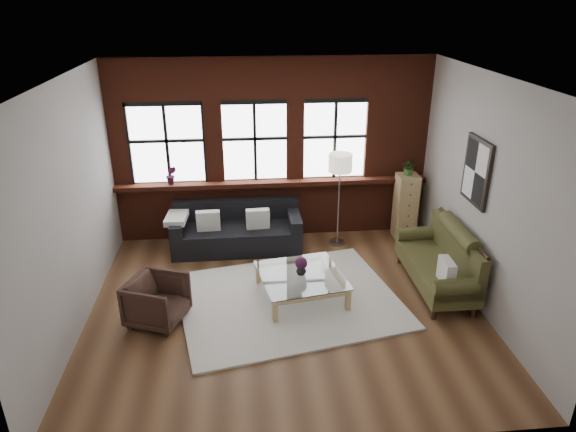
{
  "coord_description": "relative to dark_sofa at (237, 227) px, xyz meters",
  "views": [
    {
      "loc": [
        -0.55,
        -6.21,
        4.16
      ],
      "look_at": [
        0.1,
        0.6,
        1.15
      ],
      "focal_mm": 32.0,
      "sensor_mm": 36.0,
      "label": 1
    }
  ],
  "objects": [
    {
      "name": "sill_plant",
      "position": [
        -1.09,
        0.42,
        0.85
      ],
      "size": [
        0.2,
        0.17,
        0.33
      ],
      "primitive_type": "imported",
      "rotation": [
        0.0,
        0.0,
        -0.1
      ],
      "color": "#4B193F",
      "rests_on": "sill_ledge"
    },
    {
      "name": "shag_rug",
      "position": [
        0.74,
        -1.77,
        -0.38
      ],
      "size": [
        3.51,
        2.99,
        0.03
      ],
      "primitive_type": "cube",
      "rotation": [
        0.0,
        0.0,
        0.2
      ],
      "color": "beige",
      "rests_on": "floor"
    },
    {
      "name": "wall_left",
      "position": [
        -2.08,
        -1.9,
        1.2
      ],
      "size": [
        0.0,
        5.0,
        5.0
      ],
      "primitive_type": "plane",
      "rotation": [
        1.57,
        0.0,
        1.57
      ],
      "color": "#A39E98",
      "rests_on": "ground"
    },
    {
      "name": "brick_backwall",
      "position": [
        0.67,
        0.54,
        1.2
      ],
      "size": [
        5.5,
        0.12,
        3.2
      ],
      "primitive_type": null,
      "color": "#5D2416",
      "rests_on": "floor"
    },
    {
      "name": "drawer_chest",
      "position": [
        3.04,
        0.17,
        0.2
      ],
      "size": [
        0.37,
        0.37,
        1.2
      ],
      "primitive_type": "cube",
      "color": "tan",
      "rests_on": "floor"
    },
    {
      "name": "pillow_settee",
      "position": [
        2.89,
        -2.17,
        0.2
      ],
      "size": [
        0.15,
        0.38,
        0.34
      ],
      "primitive_type": "cube",
      "rotation": [
        0.0,
        0.0,
        -0.04
      ],
      "color": "silver",
      "rests_on": "vintage_settee"
    },
    {
      "name": "wall_right",
      "position": [
        3.42,
        -1.9,
        1.2
      ],
      "size": [
        0.0,
        5.0,
        5.0
      ],
      "primitive_type": "plane",
      "rotation": [
        1.57,
        0.0,
        -1.57
      ],
      "color": "#A39E98",
      "rests_on": "ground"
    },
    {
      "name": "coffee_table",
      "position": [
        0.93,
        -1.68,
        -0.21
      ],
      "size": [
        1.36,
        1.36,
        0.39
      ],
      "primitive_type": null,
      "rotation": [
        0.0,
        0.0,
        0.18
      ],
      "color": "tan",
      "rests_on": "shag_rug"
    },
    {
      "name": "window_right",
      "position": [
        1.77,
        0.55,
        1.35
      ],
      "size": [
        1.38,
        0.1,
        1.5
      ],
      "primitive_type": null,
      "color": "black",
      "rests_on": "brick_backwall"
    },
    {
      "name": "pillow_b",
      "position": [
        0.37,
        -0.1,
        0.19
      ],
      "size": [
        0.41,
        0.17,
        0.34
      ],
      "primitive_type": "cube",
      "rotation": [
        0.0,
        0.0,
        0.07
      ],
      "color": "silver",
      "rests_on": "dark_sofa"
    },
    {
      "name": "window_left",
      "position": [
        -1.13,
        0.55,
        1.35
      ],
      "size": [
        1.38,
        0.1,
        1.5
      ],
      "primitive_type": null,
      "color": "black",
      "rests_on": "brick_backwall"
    },
    {
      "name": "dark_sofa",
      "position": [
        0.0,
        0.0,
        0.0
      ],
      "size": [
        2.21,
        0.89,
        0.8
      ],
      "primitive_type": null,
      "color": "black",
      "rests_on": "floor"
    },
    {
      "name": "wall_back",
      "position": [
        0.67,
        0.6,
        1.2
      ],
      "size": [
        5.5,
        0.0,
        5.5
      ],
      "primitive_type": "plane",
      "rotation": [
        1.57,
        0.0,
        0.0
      ],
      "color": "#A39E98",
      "rests_on": "ground"
    },
    {
      "name": "sill_ledge",
      "position": [
        0.67,
        0.45,
        0.64
      ],
      "size": [
        5.5,
        0.3,
        0.08
      ],
      "primitive_type": "cube",
      "color": "#5D2416",
      "rests_on": "brick_backwall"
    },
    {
      "name": "vase",
      "position": [
        0.93,
        -1.68,
        0.06
      ],
      "size": [
        0.18,
        0.18,
        0.15
      ],
      "primitive_type": "imported",
      "rotation": [
        0.0,
        0.0,
        0.29
      ],
      "color": "#B2B2B2",
      "rests_on": "coffee_table"
    },
    {
      "name": "wall_poster",
      "position": [
        3.39,
        -1.6,
        1.45
      ],
      "size": [
        0.05,
        0.74,
        0.94
      ],
      "primitive_type": null,
      "color": "black",
      "rests_on": "wall_right"
    },
    {
      "name": "vintage_settee",
      "position": [
        2.97,
        -1.6,
        0.1
      ],
      "size": [
        0.83,
        1.86,
        0.99
      ],
      "primitive_type": null,
      "color": "#42411E",
      "rests_on": "floor"
    },
    {
      "name": "armchair",
      "position": [
        -1.08,
        -2.1,
        -0.07
      ],
      "size": [
        0.92,
        0.91,
        0.66
      ],
      "primitive_type": "imported",
      "rotation": [
        0.0,
        0.0,
        1.2
      ],
      "color": "#34211A",
      "rests_on": "floor"
    },
    {
      "name": "window_mid",
      "position": [
        0.37,
        0.55,
        1.35
      ],
      "size": [
        1.38,
        0.1,
        1.5
      ],
      "primitive_type": null,
      "color": "black",
      "rests_on": "brick_backwall"
    },
    {
      "name": "floor_lamp",
      "position": [
        1.78,
        0.02,
        0.51
      ],
      "size": [
        0.4,
        0.4,
        1.81
      ],
      "primitive_type": null,
      "color": "#A5A5A8",
      "rests_on": "floor"
    },
    {
      "name": "pillow_a",
      "position": [
        -0.47,
        -0.1,
        0.19
      ],
      "size": [
        0.41,
        0.16,
        0.34
      ],
      "primitive_type": "cube",
      "rotation": [
        0.0,
        0.0,
        0.06
      ],
      "color": "silver",
      "rests_on": "dark_sofa"
    },
    {
      "name": "floor",
      "position": [
        0.67,
        -1.9,
        -0.4
      ],
      "size": [
        5.5,
        5.5,
        0.0
      ],
      "primitive_type": "plane",
      "color": "brown",
      "rests_on": "ground"
    },
    {
      "name": "potted_plant_top",
      "position": [
        3.04,
        0.17,
        0.95
      ],
      "size": [
        0.31,
        0.28,
        0.3
      ],
      "primitive_type": "imported",
      "rotation": [
        0.0,
        0.0,
        -0.17
      ],
      "color": "#2D5923",
      "rests_on": "drawer_chest"
    },
    {
      "name": "ceiling",
      "position": [
        0.67,
        -1.9,
        2.8
      ],
      "size": [
        5.5,
        5.5,
        0.0
      ],
      "primitive_type": "plane",
      "rotation": [
        3.14,
        0.0,
        0.0
      ],
      "color": "white",
      "rests_on": "ground"
    },
    {
      "name": "wall_front",
      "position": [
        0.67,
        -4.4,
        1.2
      ],
      "size": [
        5.5,
        0.0,
        5.5
      ],
      "primitive_type": "plane",
      "rotation": [
        -1.57,
        0.0,
        0.0
      ],
      "color": "#A39E98",
      "rests_on": "ground"
    },
    {
      "name": "flowers",
      "position": [
        0.93,
        -1.68,
        0.17
      ],
      "size": [
        0.18,
        0.18,
        0.18
      ],
      "primitive_type": "sphere",
      "color": "#4B193F",
      "rests_on": "vase"
    }
  ]
}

